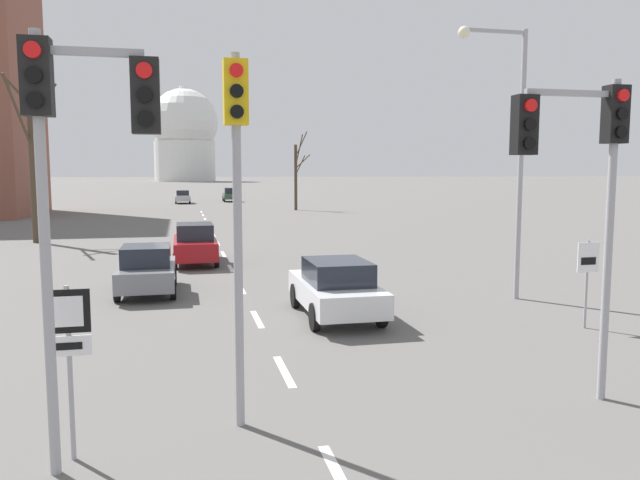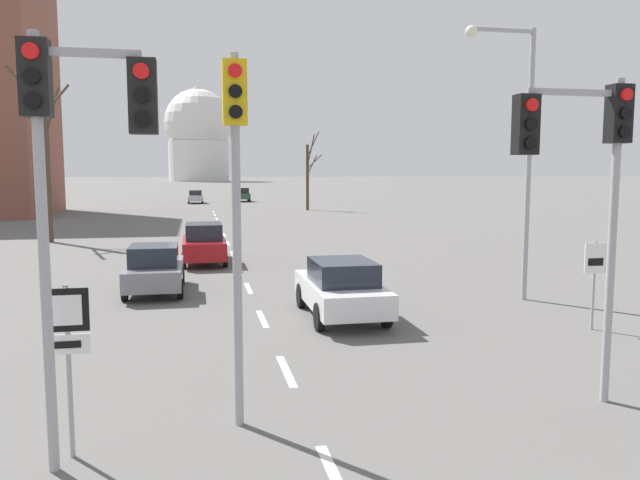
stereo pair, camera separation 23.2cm
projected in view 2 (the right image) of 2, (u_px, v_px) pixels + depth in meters
name	position (u px, v px, depth m)	size (l,w,h in m)	color
lane_stripe_0	(336.00, 479.00, 8.11)	(0.16, 2.00, 0.01)	silver
lane_stripe_1	(286.00, 371.00, 12.49)	(0.16, 2.00, 0.01)	silver
lane_stripe_2	(262.00, 319.00, 16.88)	(0.16, 2.00, 0.01)	silver
lane_stripe_3	(248.00, 288.00, 21.26)	(0.16, 2.00, 0.01)	silver
lane_stripe_4	(239.00, 268.00, 25.65)	(0.16, 2.00, 0.01)	silver
lane_stripe_5	(233.00, 254.00, 30.03)	(0.16, 2.00, 0.01)	silver
lane_stripe_6	(228.00, 243.00, 34.42)	(0.16, 2.00, 0.01)	silver
lane_stripe_7	(224.00, 235.00, 38.80)	(0.16, 2.00, 0.01)	silver
lane_stripe_8	(221.00, 228.00, 43.19)	(0.16, 2.00, 0.01)	silver
lane_stripe_9	(219.00, 223.00, 47.57)	(0.16, 2.00, 0.01)	silver
lane_stripe_10	(217.00, 219.00, 51.96)	(0.16, 2.00, 0.01)	silver
lane_stripe_11	(215.00, 215.00, 56.34)	(0.16, 2.00, 0.01)	silver
lane_stripe_12	(213.00, 212.00, 60.73)	(0.16, 2.00, 0.01)	silver
traffic_signal_near_left	(74.00, 144.00, 7.95)	(1.65, 0.34, 5.73)	#9E9EA3
traffic_signal_near_right	(586.00, 160.00, 10.29)	(2.04, 0.34, 5.51)	#9E9EA3
traffic_signal_centre_tall	(236.00, 173.00, 9.43)	(0.36, 0.34, 5.74)	#9E9EA3
route_sign_post	(68.00, 341.00, 8.56)	(0.60, 0.08, 2.45)	#9E9EA3
speed_limit_sign	(595.00, 270.00, 15.58)	(0.60, 0.08, 2.26)	#9E9EA3
street_lamp_right	(517.00, 135.00, 18.78)	(2.24, 0.36, 8.20)	#9E9EA3
sedan_near_left	(341.00, 288.00, 16.98)	(1.93, 4.40, 1.60)	silver
sedan_near_right	(243.00, 195.00, 80.69)	(1.80, 4.16, 1.78)	#2D4C33
sedan_mid_centre	(155.00, 269.00, 20.42)	(1.85, 3.93, 1.59)	slate
sedan_far_left	(195.00, 197.00, 76.46)	(1.82, 4.38, 1.60)	#B7B7BC
sedan_far_right	(204.00, 243.00, 26.97)	(1.85, 4.50, 1.74)	maroon
bare_tree_left_near	(45.00, 155.00, 34.57)	(3.09, 3.80, 9.79)	#473828
bare_tree_right_near	(308.00, 174.00, 62.89)	(1.87, 3.23, 7.95)	#473828
capitol_dome	(198.00, 135.00, 230.03)	(24.57, 24.57, 34.70)	silver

